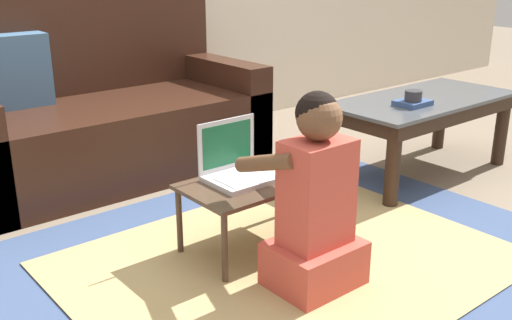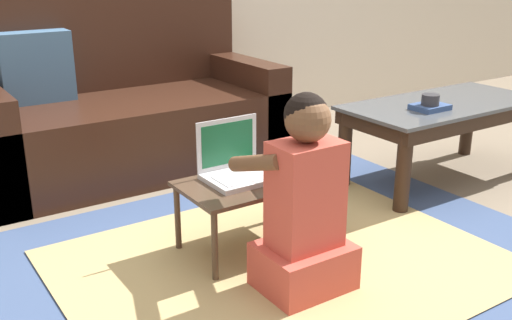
# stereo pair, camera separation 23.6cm
# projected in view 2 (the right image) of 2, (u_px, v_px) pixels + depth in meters

# --- Properties ---
(ground_plane) EXTENTS (16.00, 16.00, 0.00)m
(ground_plane) POSITION_uv_depth(u_px,v_px,m) (280.00, 250.00, 2.41)
(ground_plane) COLOR #7F705B
(area_rug) EXTENTS (2.24, 1.78, 0.01)m
(area_rug) POSITION_uv_depth(u_px,v_px,m) (283.00, 263.00, 2.30)
(area_rug) COLOR #3D517A
(area_rug) RESTS_ON ground_plane
(couch) EXTENTS (1.60, 0.81, 0.93)m
(couch) POSITION_uv_depth(u_px,v_px,m) (123.00, 112.00, 3.29)
(couch) COLOR #381E14
(couch) RESTS_ON ground_plane
(coffee_table) EXTENTS (1.07, 0.50, 0.42)m
(coffee_table) POSITION_uv_depth(u_px,v_px,m) (443.00, 115.00, 3.06)
(coffee_table) COLOR #4C5156
(coffee_table) RESTS_ON ground_plane
(laptop_desk) EXTENTS (0.60, 0.34, 0.29)m
(laptop_desk) POSITION_uv_depth(u_px,v_px,m) (257.00, 187.00, 2.36)
(laptop_desk) COLOR #4C3828
(laptop_desk) RESTS_ON ground_plane
(laptop) EXTENTS (0.27, 0.22, 0.23)m
(laptop) POSITION_uv_depth(u_px,v_px,m) (238.00, 169.00, 2.35)
(laptop) COLOR silver
(laptop) RESTS_ON laptop_desk
(computer_mouse) EXTENTS (0.06, 0.11, 0.04)m
(computer_mouse) POSITION_uv_depth(u_px,v_px,m) (286.00, 168.00, 2.41)
(computer_mouse) COLOR black
(computer_mouse) RESTS_ON laptop_desk
(person_seated) EXTENTS (0.31, 0.41, 0.71)m
(person_seated) POSITION_uv_depth(u_px,v_px,m) (304.00, 207.00, 2.04)
(person_seated) COLOR #CC4C3D
(person_seated) RESTS_ON ground_plane
(cup_on_table) EXTENTS (0.08, 0.08, 0.08)m
(cup_on_table) POSITION_uv_depth(u_px,v_px,m) (430.00, 103.00, 2.86)
(cup_on_table) COLOR #2D2D33
(cup_on_table) RESTS_ON coffee_table
(book_on_table) EXTENTS (0.17, 0.13, 0.03)m
(book_on_table) POSITION_uv_depth(u_px,v_px,m) (430.00, 107.00, 2.88)
(book_on_table) COLOR #334C7F
(book_on_table) RESTS_ON coffee_table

